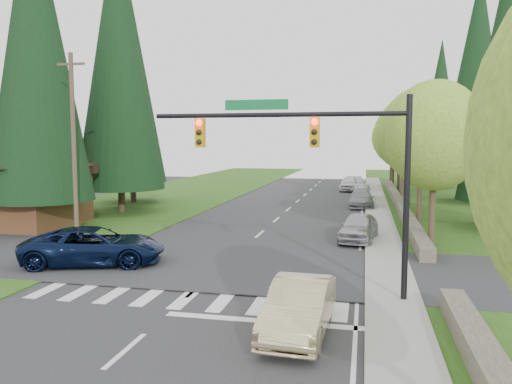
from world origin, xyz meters
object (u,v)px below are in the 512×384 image
(parked_car_a, at_px, (359,227))
(parked_car_c, at_px, (362,192))
(suv_navy, at_px, (94,246))
(parked_car_b, at_px, (361,199))
(parked_car_e, at_px, (356,184))
(sedan_champagne, at_px, (299,307))
(parked_car_d, at_px, (349,184))

(parked_car_a, distance_m, parked_car_c, 20.48)
(suv_navy, distance_m, parked_car_b, 24.66)
(suv_navy, relative_size, parked_car_e, 1.19)
(suv_navy, relative_size, parked_car_a, 1.35)
(parked_car_b, xyz_separation_m, parked_car_e, (-0.66, 14.47, 0.03))
(sedan_champagne, relative_size, parked_car_c, 1.11)
(parked_car_b, relative_size, parked_car_e, 0.95)
(sedan_champagne, height_order, parked_car_a, parked_car_a)
(suv_navy, height_order, parked_car_b, suv_navy)
(suv_navy, height_order, parked_car_a, suv_navy)
(parked_car_a, relative_size, parked_car_e, 0.88)
(parked_car_c, xyz_separation_m, parked_car_e, (-0.66, 8.24, 0.06))
(parked_car_b, height_order, parked_car_e, parked_car_e)
(suv_navy, xyz_separation_m, parked_car_d, (9.66, 35.64, -0.03))
(suv_navy, xyz_separation_m, parked_car_a, (11.06, 7.79, -0.08))
(sedan_champagne, bearing_deg, parked_car_c, 90.06)
(parked_car_a, relative_size, parked_car_c, 1.09)
(parked_car_e, bearing_deg, parked_car_b, -94.05)
(suv_navy, xyz_separation_m, parked_car_e, (10.40, 36.51, -0.10))
(parked_car_c, bearing_deg, sedan_champagne, -96.85)
(parked_car_d, xyz_separation_m, parked_car_e, (0.74, 0.86, -0.07))
(sedan_champagne, height_order, parked_car_b, sedan_champagne)
(parked_car_a, xyz_separation_m, parked_car_b, (0.00, 14.25, -0.06))
(parked_car_c, relative_size, parked_car_d, 0.87)
(sedan_champagne, bearing_deg, parked_car_b, 89.52)
(parked_car_e, bearing_deg, parked_car_c, -92.08)
(parked_car_a, xyz_separation_m, parked_car_e, (-0.66, 28.72, -0.02))
(sedan_champagne, distance_m, parked_car_d, 41.40)
(parked_car_b, relative_size, parked_car_c, 1.18)
(parked_car_a, bearing_deg, parked_car_e, 98.75)
(parked_car_a, height_order, parked_car_c, parked_car_a)
(parked_car_c, bearing_deg, parked_car_a, -94.44)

